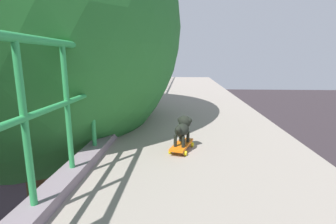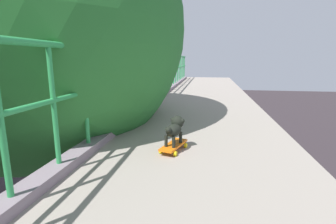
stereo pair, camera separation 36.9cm
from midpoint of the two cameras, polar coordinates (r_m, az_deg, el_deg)
city_bus at (r=22.24m, az=-22.85°, el=-2.49°), size 2.65×11.53×3.14m
roadside_tree_mid at (r=4.97m, az=-32.35°, el=15.39°), size 5.16×5.16×9.83m
toy_skateboard at (r=2.88m, az=-0.57°, el=-7.53°), size 0.29×0.48×0.08m
small_dog at (r=2.84m, az=-0.34°, el=-3.51°), size 0.22×0.37×0.31m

